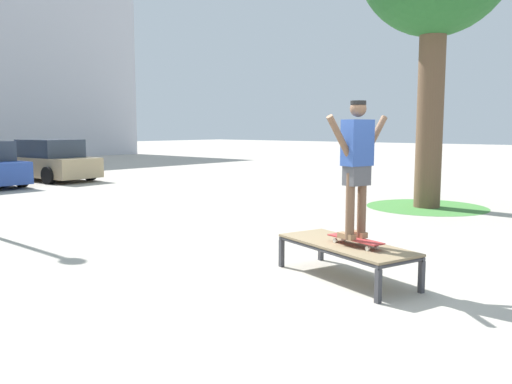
{
  "coord_description": "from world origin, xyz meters",
  "views": [
    {
      "loc": [
        -5.33,
        -3.88,
        1.91
      ],
      "look_at": [
        0.47,
        1.06,
        1.0
      ],
      "focal_mm": 37.51,
      "sensor_mm": 36.0,
      "label": 1
    }
  ],
  "objects": [
    {
      "name": "skater",
      "position": [
        0.42,
        -0.6,
        1.53
      ],
      "size": [
        0.99,
        0.37,
        1.69
      ],
      "color": "brown",
      "rests_on": "skateboard"
    },
    {
      "name": "skate_box",
      "position": [
        0.47,
        -0.44,
        0.41
      ],
      "size": [
        1.29,
        2.04,
        0.46
      ],
      "color": "#38383D",
      "rests_on": "ground"
    },
    {
      "name": "skateboard",
      "position": [
        0.42,
        -0.6,
        0.54
      ],
      "size": [
        0.4,
        0.82,
        0.09
      ],
      "color": "#B23333",
      "rests_on": "skate_box"
    },
    {
      "name": "grass_patch_near_right",
      "position": [
        7.18,
        1.3,
        0.0
      ],
      "size": [
        2.88,
        2.88,
        0.01
      ],
      "primitive_type": "cylinder",
      "color": "#47893D",
      "rests_on": "ground"
    },
    {
      "name": "ground_plane",
      "position": [
        0.0,
        0.0,
        0.0
      ],
      "size": [
        120.0,
        120.0,
        0.0
      ],
      "primitive_type": "plane",
      "color": "#B2AA9E"
    },
    {
      "name": "car_tan",
      "position": [
        4.69,
        14.67,
        0.69
      ],
      "size": [
        2.15,
        4.31,
        1.5
      ],
      "color": "tan",
      "rests_on": "ground"
    }
  ]
}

